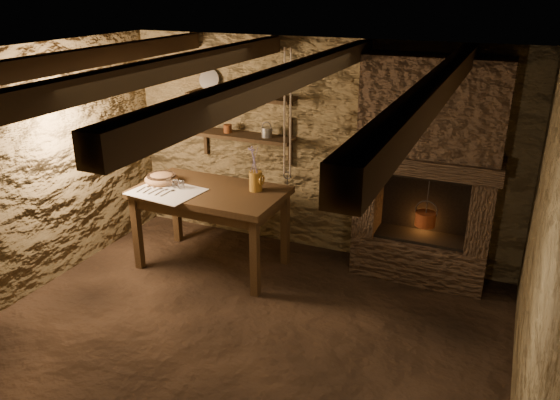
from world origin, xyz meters
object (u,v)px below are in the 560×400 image
at_px(wooden_bowl, 162,179).
at_px(red_pot, 426,218).
at_px(work_table, 211,225).
at_px(stoneware_jug, 256,172).
at_px(iron_stockpot, 247,88).

distance_m(wooden_bowl, red_pot, 2.81).
bearing_deg(wooden_bowl, work_table, 2.95).
relative_size(stoneware_jug, wooden_bowl, 1.31).
relative_size(wooden_bowl, iron_stockpot, 1.69).
bearing_deg(wooden_bowl, iron_stockpot, 47.93).
bearing_deg(iron_stockpot, work_table, -97.85).
xyz_separation_m(stoneware_jug, red_pot, (1.69, 0.44, -0.40)).
bearing_deg(stoneware_jug, work_table, -155.70).
height_order(wooden_bowl, iron_stockpot, iron_stockpot).
distance_m(stoneware_jug, red_pot, 1.79).
height_order(stoneware_jug, wooden_bowl, stoneware_jug).
distance_m(stoneware_jug, wooden_bowl, 1.07).
distance_m(iron_stockpot, red_pot, 2.35).
xyz_separation_m(wooden_bowl, red_pot, (2.73, 0.63, -0.24)).
height_order(iron_stockpot, red_pot, iron_stockpot).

